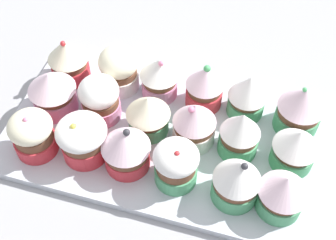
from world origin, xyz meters
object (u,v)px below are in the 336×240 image
cupcake_1 (248,95)px  cupcake_5 (68,59)px  cupcake_4 (119,69)px  cupcake_13 (237,180)px  cupcake_10 (100,98)px  cupcake_7 (240,134)px  cupcake_12 (283,193)px  cupcake_11 (52,92)px  cupcake_14 (176,164)px  cupcake_3 (159,77)px  cupcake_15 (126,148)px  cupcake_17 (33,134)px  cupcake_9 (148,113)px  cupcake_16 (83,138)px  baking_tray (168,136)px  cupcake_0 (300,108)px  cupcake_6 (295,149)px  cupcake_8 (194,124)px

cupcake_1 → cupcake_5: (26.80, 0.47, 0.18)cm
cupcake_4 → cupcake_1: bearing=-179.3°
cupcake_4 → cupcake_13: cupcake_13 is taller
cupcake_5 → cupcake_10: bearing=141.5°
cupcake_7 → cupcake_12: (-6.41, 6.97, -0.28)cm
cupcake_11 → cupcake_14: (-19.76, 6.58, -0.18)cm
cupcake_10 → cupcake_14: 14.91cm
cupcake_5 → cupcake_7: 27.75cm
cupcake_7 → cupcake_10: 19.71cm
cupcake_3 → cupcake_7: size_ratio=0.96×
cupcake_15 → cupcake_17: bearing=5.0°
cupcake_15 → cupcake_13: bearing=177.1°
cupcake_14 → cupcake_13: bearing=177.7°
cupcake_9 → cupcake_17: cupcake_17 is taller
cupcake_4 → cupcake_13: bearing=145.6°
cupcake_5 → cupcake_16: 14.82cm
cupcake_12 → cupcake_16: 25.75cm
cupcake_4 → cupcake_12: cupcake_4 is taller
cupcake_5 → cupcake_3: bearing=-178.1°
baking_tray → cupcake_0: bearing=-159.4°
cupcake_6 → cupcake_10: (26.87, -1.05, 0.18)cm
cupcake_11 → cupcake_0: bearing=-169.2°
cupcake_5 → cupcake_9: bearing=156.2°
cupcake_16 → cupcake_5: bearing=-59.0°
cupcake_1 → cupcake_14: cupcake_1 is taller
cupcake_12 → cupcake_15: size_ratio=0.91×
cupcake_4 → cupcake_9: cupcake_4 is taller
cupcake_3 → cupcake_6: bearing=160.1°
cupcake_3 → cupcake_12: 23.90cm
cupcake_1 → cupcake_6: size_ratio=1.08×
cupcake_8 → cupcake_12: cupcake_8 is taller
cupcake_3 → cupcake_5: (13.99, 0.46, 0.21)cm
cupcake_5 → cupcake_4: bearing=-178.2°
cupcake_7 → cupcake_13: (-0.89, 6.87, -0.02)cm
cupcake_5 → cupcake_6: (-34.14, 6.83, -0.43)cm
cupcake_6 → cupcake_7: 7.19cm
cupcake_3 → cupcake_15: cupcake_15 is taller
cupcake_3 → cupcake_16: size_ratio=1.06×
cupcake_1 → cupcake_5: size_ratio=0.93×
cupcake_7 → cupcake_0: bearing=-138.0°
cupcake_12 → cupcake_17: cupcake_17 is taller
cupcake_3 → cupcake_12: cupcake_3 is taller
cupcake_4 → cupcake_15: 14.13cm
cupcake_7 → cupcake_6: bearing=177.9°
cupcake_3 → cupcake_5: cupcake_5 is taller
cupcake_13 → cupcake_5: bearing=-25.7°
cupcake_12 → cupcake_0: bearing=-92.9°
cupcake_3 → cupcake_12: bearing=144.2°
cupcake_10 → cupcake_17: (6.19, 8.02, -0.14)cm
cupcake_14 → cupcake_17: same height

